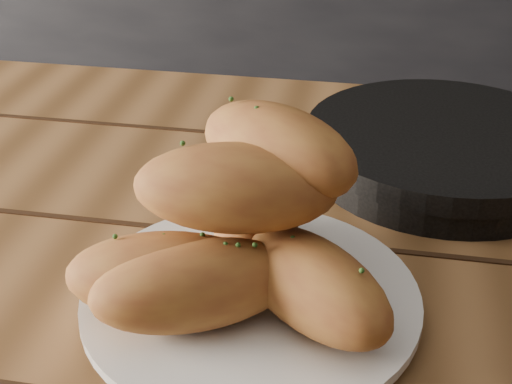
% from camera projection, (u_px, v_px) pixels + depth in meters
% --- Properties ---
extents(counter, '(2.80, 0.60, 0.90)m').
position_uv_depth(counter, '(226.00, 60.00, 1.91)').
color(counter, black).
rests_on(counter, ground).
extents(plate, '(0.25, 0.25, 0.02)m').
position_uv_depth(plate, '(251.00, 301.00, 0.52)').
color(plate, white).
rests_on(plate, table).
extents(bread_rolls, '(0.24, 0.22, 0.13)m').
position_uv_depth(bread_rolls, '(240.00, 235.00, 0.49)').
color(bread_rolls, '#A66F2E').
rests_on(bread_rolls, plate).
extents(skillet, '(0.40, 0.27, 0.05)m').
position_uv_depth(skillet, '(446.00, 149.00, 0.71)').
color(skillet, black).
rests_on(skillet, table).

